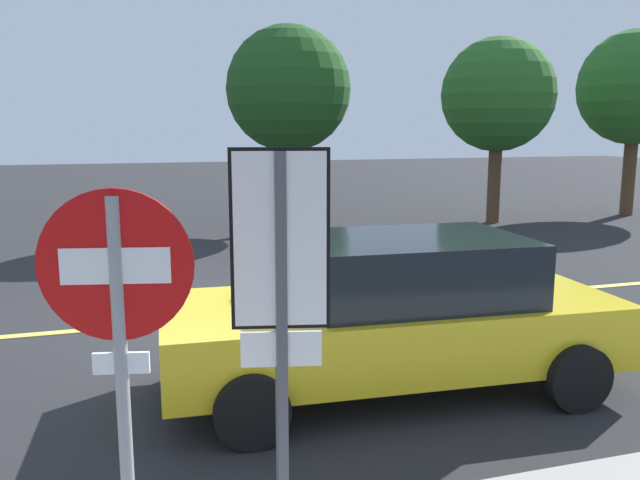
{
  "coord_description": "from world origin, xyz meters",
  "views": [
    {
      "loc": [
        -1.26,
        -8.68,
        2.63
      ],
      "look_at": [
        1.39,
        0.1,
        1.02
      ],
      "focal_mm": 36.54,
      "sensor_mm": 36.0,
      "label": 1
    }
  ],
  "objects_px": {
    "tree_left_verge": "(636,88)",
    "tree_centre_verge": "(288,89)",
    "speed_limit_sign": "(281,287)",
    "stop_sign": "(120,336)",
    "car_yellow_mid_road": "(396,313)",
    "tree_right_verge": "(498,95)"
  },
  "relations": [
    {
      "from": "tree_left_verge",
      "to": "tree_centre_verge",
      "type": "relative_size",
      "value": 1.06
    },
    {
      "from": "stop_sign",
      "to": "speed_limit_sign",
      "type": "relative_size",
      "value": 0.93
    },
    {
      "from": "car_yellow_mid_road",
      "to": "tree_left_verge",
      "type": "relative_size",
      "value": 0.85
    },
    {
      "from": "tree_left_verge",
      "to": "stop_sign",
      "type": "bearing_deg",
      "value": -138.88
    },
    {
      "from": "speed_limit_sign",
      "to": "car_yellow_mid_road",
      "type": "bearing_deg",
      "value": 54.06
    },
    {
      "from": "speed_limit_sign",
      "to": "tree_centre_verge",
      "type": "relative_size",
      "value": 0.5
    },
    {
      "from": "car_yellow_mid_road",
      "to": "tree_right_verge",
      "type": "bearing_deg",
      "value": 54.0
    },
    {
      "from": "tree_right_verge",
      "to": "car_yellow_mid_road",
      "type": "bearing_deg",
      "value": -126.0
    },
    {
      "from": "tree_left_verge",
      "to": "tree_right_verge",
      "type": "bearing_deg",
      "value": -177.14
    },
    {
      "from": "speed_limit_sign",
      "to": "tree_left_verge",
      "type": "xyz_separation_m",
      "value": [
        13.59,
        12.5,
        1.95
      ]
    },
    {
      "from": "car_yellow_mid_road",
      "to": "tree_left_verge",
      "type": "xyz_separation_m",
      "value": [
        11.83,
        10.07,
        2.92
      ]
    },
    {
      "from": "car_yellow_mid_road",
      "to": "tree_right_verge",
      "type": "xyz_separation_m",
      "value": [
        7.15,
        9.84,
        2.64
      ]
    },
    {
      "from": "speed_limit_sign",
      "to": "tree_centre_verge",
      "type": "distance_m",
      "value": 13.19
    },
    {
      "from": "tree_centre_verge",
      "to": "speed_limit_sign",
      "type": "bearing_deg",
      "value": -104.34
    },
    {
      "from": "stop_sign",
      "to": "tree_left_verge",
      "type": "relative_size",
      "value": 0.43
    },
    {
      "from": "stop_sign",
      "to": "speed_limit_sign",
      "type": "bearing_deg",
      "value": 6.97
    },
    {
      "from": "speed_limit_sign",
      "to": "tree_left_verge",
      "type": "bearing_deg",
      "value": 42.61
    },
    {
      "from": "tree_left_verge",
      "to": "tree_centre_verge",
      "type": "distance_m",
      "value": 10.35
    },
    {
      "from": "tree_left_verge",
      "to": "tree_right_verge",
      "type": "xyz_separation_m",
      "value": [
        -4.68,
        -0.23,
        -0.28
      ]
    },
    {
      "from": "stop_sign",
      "to": "car_yellow_mid_road",
      "type": "height_order",
      "value": "stop_sign"
    },
    {
      "from": "car_yellow_mid_road",
      "to": "tree_right_verge",
      "type": "distance_m",
      "value": 12.45
    },
    {
      "from": "speed_limit_sign",
      "to": "stop_sign",
      "type": "bearing_deg",
      "value": -173.03
    }
  ]
}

